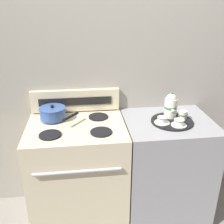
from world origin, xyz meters
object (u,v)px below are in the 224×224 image
object	(u,v)px
teacup_left	(162,120)
teacup_right	(179,122)
teapot	(171,106)
creamer_jug	(183,114)
serving_tray	(172,121)
stove	(79,173)
saucepan	(53,113)

from	to	relation	value
teacup_left	teacup_right	bearing A→B (deg)	-27.16
teapot	creamer_jug	bearing A→B (deg)	-20.10
serving_tray	teapot	size ratio (longest dim) A/B	1.54
stove	teapot	distance (m)	0.97
teacup_left	teacup_right	size ratio (longest dim) A/B	1.00
stove	teacup_right	distance (m)	0.95
teapot	teacup_right	size ratio (longest dim) A/B	1.80
serving_tray	creamer_jug	world-z (taller)	creamer_jug
stove	teacup_left	bearing A→B (deg)	-4.83
saucepan	teacup_left	xyz separation A→B (m)	(0.87, -0.20, -0.02)
stove	creamer_jug	distance (m)	1.01
teapot	teacup_left	distance (m)	0.16
stove	teacup_left	xyz separation A→B (m)	(0.68, -0.06, 0.49)
stove	creamer_jug	world-z (taller)	creamer_jug
serving_tray	teapot	world-z (taller)	teapot
teapot	teacup_left	xyz separation A→B (m)	(-0.10, -0.11, -0.08)
serving_tray	teapot	distance (m)	0.13
stove	teapot	xyz separation A→B (m)	(0.78, 0.05, 0.57)
stove	teapot	size ratio (longest dim) A/B	4.18
saucepan	serving_tray	bearing A→B (deg)	-9.76
teapot	creamer_jug	size ratio (longest dim) A/B	3.06
teacup_left	creamer_jug	world-z (taller)	creamer_jug
stove	saucepan	xyz separation A→B (m)	(-0.18, 0.14, 0.52)
teapot	teacup_left	world-z (taller)	teapot
teacup_right	stove	bearing A→B (deg)	171.63
saucepan	teapot	distance (m)	0.97
saucepan	teacup_right	bearing A→B (deg)	-14.56
teacup_left	teacup_right	xyz separation A→B (m)	(0.12, -0.06, 0.00)
teapot	teacup_right	distance (m)	0.18
teacup_left	teacup_right	world-z (taller)	same
stove	teapot	world-z (taller)	teapot
stove	creamer_jug	xyz separation A→B (m)	(0.88, 0.01, 0.50)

